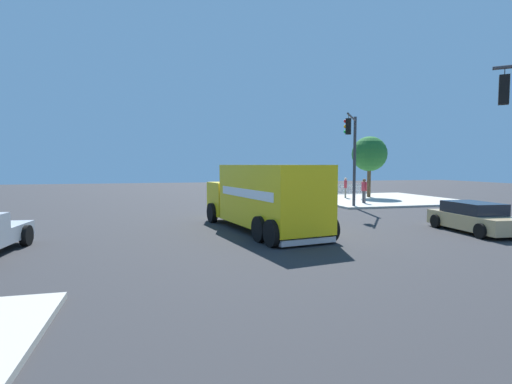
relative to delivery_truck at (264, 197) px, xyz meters
The scene contains 9 objects.
ground_plane 1.67m from the delivery_truck, 147.10° to the left, with size 100.00×100.00×0.00m, color #2B2B2D.
sidewalk_corner_near 18.57m from the delivery_truck, 136.95° to the right, with size 11.60×11.60×0.14m, color #B2ADA0.
delivery_truck is the anchor object (origin of this frame).
traffic_light_primary 10.66m from the delivery_truck, 139.69° to the right, with size 2.40×3.40×6.07m.
sedan_tan 9.34m from the delivery_truck, 164.01° to the left, with size 2.25×4.40×1.31m.
pedestrian_near_corner 13.94m from the delivery_truck, 137.76° to the right, with size 0.29×0.52×1.79m.
pedestrian_crossing 17.87m from the delivery_truck, 128.68° to the right, with size 0.36×0.47×1.72m.
picket_fence_run 22.69m from the delivery_truck, 126.63° to the right, with size 4.96×0.05×0.95m.
shade_tree_near 19.80m from the delivery_truck, 133.60° to the right, with size 3.04×3.04×5.29m.
Camera 1 is at (5.27, 16.61, 2.96)m, focal length 27.89 mm.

